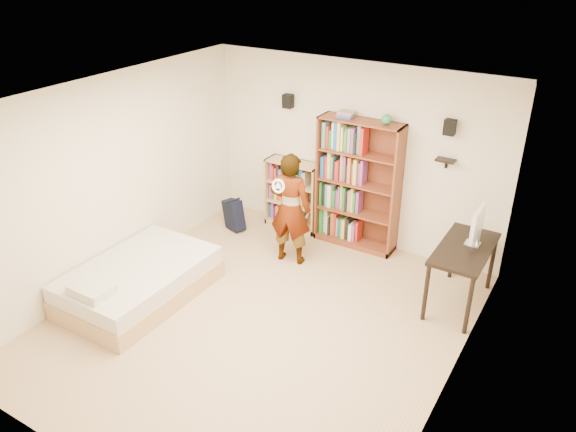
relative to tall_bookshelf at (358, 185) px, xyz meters
The scene contains 14 objects.
ground 2.52m from the tall_bookshelf, 94.22° to the right, with size 4.50×5.00×0.01m, color tan.
room_shell 2.46m from the tall_bookshelf, 94.22° to the right, with size 4.52×5.02×2.71m.
crown_molding 2.89m from the tall_bookshelf, 94.22° to the right, with size 4.50×5.00×0.06m.
speaker_left 1.60m from the tall_bookshelf, behind, with size 0.14×0.12×0.20m, color black.
speaker_right 1.57m from the tall_bookshelf, ahead, with size 0.14×0.12×0.20m, color black.
wall_shelf 1.32m from the tall_bookshelf, ahead, with size 0.25×0.16×0.03m, color black.
tall_bookshelf is the anchor object (origin of this frame).
low_bookshelf 1.16m from the tall_bookshelf, behind, with size 0.88×0.33×1.10m, color tan, non-canonical shape.
computer_desk 1.98m from the tall_bookshelf, 22.15° to the right, with size 0.59×1.19×0.81m, color black, non-canonical shape.
imac 1.91m from the tall_bookshelf, 18.23° to the right, with size 0.10×0.48×0.48m, color white, non-canonical shape.
daybed 3.28m from the tall_bookshelf, 123.51° to the right, with size 1.25×1.93×0.57m, color beige, non-canonical shape.
person 1.09m from the tall_bookshelf, 123.05° to the right, with size 0.59×0.39×1.62m, color black.
wii_wheel 1.38m from the tall_bookshelf, 116.00° to the right, with size 0.19×0.19×0.03m, color white.
navy_bag 2.05m from the tall_bookshelf, 163.56° to the right, with size 0.37×0.24×0.50m, color black, non-canonical shape.
Camera 1 is at (3.15, -4.52, 4.19)m, focal length 35.00 mm.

